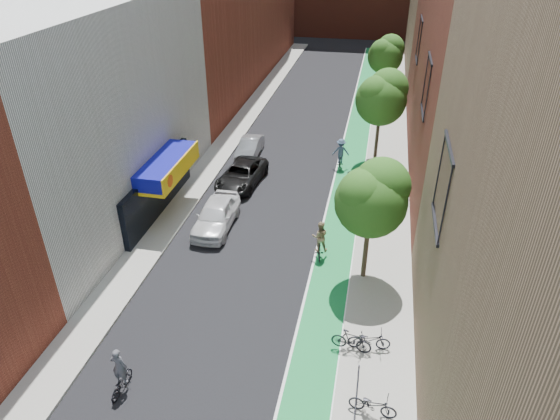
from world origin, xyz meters
The scene contains 17 objects.
bike_lane centered at (4.00, 26.00, 0.01)m, with size 2.00×68.00×0.01m, color #167D33.
sidewalk_left centered at (-6.00, 26.00, 0.07)m, with size 2.00×68.00×0.15m, color gray.
sidewalk_right centered at (6.50, 26.00, 0.07)m, with size 3.00×68.00×0.15m, color gray.
building_left_white centered at (-11.00, 14.00, 6.00)m, with size 8.00×20.00×12.00m, color silver.
tree_near centered at (5.65, 10.02, 4.66)m, with size 3.40×3.36×6.42m.
tree_mid centered at (5.65, 24.02, 4.89)m, with size 3.55×3.53×6.74m.
tree_far centered at (5.65, 38.02, 4.50)m, with size 3.30×3.25×6.21m.
parked_car_white centered at (-3.00, 13.01, 0.82)m, with size 1.94×4.83×1.65m, color silver.
parked_car_black centered at (-3.00, 18.47, 0.71)m, with size 2.35×5.11×1.42m, color black.
parked_car_silver centered at (-3.63, 23.00, 0.66)m, with size 1.40×4.01×1.32m, color #919599.
cyclist_lead centered at (-2.98, 1.28, 0.71)m, with size 0.62×1.53×2.03m.
cyclist_lane_near centered at (3.20, 11.38, 0.93)m, with size 0.96×1.60×2.09m.
cyclist_lane_mid centered at (4.18, 17.51, 0.77)m, with size 1.09×2.00×2.09m.
cyclist_lane_far centered at (3.20, 22.37, 1.01)m, with size 1.24×1.59×2.16m.
parked_bike_near centered at (6.40, 2.01, 0.61)m, with size 0.61×1.75×0.92m, color black.
parked_bike_mid centered at (5.40, 4.92, 0.66)m, with size 0.48×1.69×1.02m, color black.
parked_bike_far centered at (6.11, 5.16, 0.61)m, with size 0.62×1.77×0.93m, color black.
Camera 1 is at (5.51, -10.14, 15.70)m, focal length 32.00 mm.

